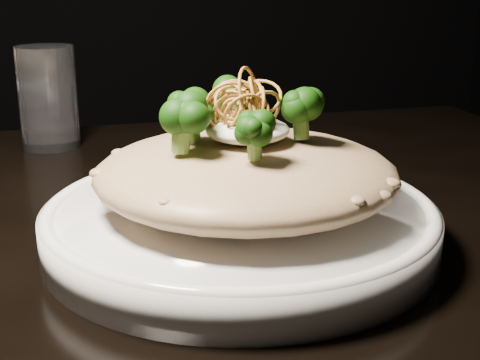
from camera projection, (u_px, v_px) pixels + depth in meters
name	position (u px, v px, depth m)	size (l,w,h in m)	color
table	(150.00, 305.00, 0.62)	(1.10, 0.80, 0.75)	black
plate	(240.00, 225.00, 0.55)	(0.32, 0.32, 0.03)	white
risotto	(246.00, 173.00, 0.54)	(0.24, 0.24, 0.05)	brown
broccoli	(241.00, 107.00, 0.51)	(0.16, 0.16, 0.06)	black
cheese	(248.00, 130.00, 0.52)	(0.07, 0.07, 0.02)	white
shallots	(242.00, 96.00, 0.51)	(0.06, 0.06, 0.04)	brown
drinking_glass	(48.00, 97.00, 0.83)	(0.07, 0.07, 0.13)	white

